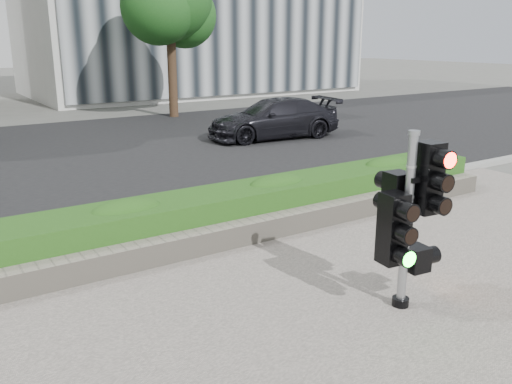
# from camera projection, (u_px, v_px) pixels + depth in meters

# --- Properties ---
(ground) EXTENTS (120.00, 120.00, 0.00)m
(ground) POSITION_uv_depth(u_px,v_px,m) (295.00, 298.00, 6.73)
(ground) COLOR #51514C
(ground) RESTS_ON ground
(road) EXTENTS (60.00, 13.00, 0.02)m
(road) POSITION_uv_depth(u_px,v_px,m) (75.00, 156.00, 14.79)
(road) COLOR black
(road) RESTS_ON ground
(curb) EXTENTS (60.00, 0.25, 0.12)m
(curb) POSITION_uv_depth(u_px,v_px,m) (184.00, 223.00, 9.25)
(curb) COLOR gray
(curb) RESTS_ON ground
(stone_wall) EXTENTS (12.00, 0.32, 0.34)m
(stone_wall) POSITION_uv_depth(u_px,v_px,m) (220.00, 237.00, 8.21)
(stone_wall) COLOR gray
(stone_wall) RESTS_ON sidewalk
(hedge) EXTENTS (12.00, 1.00, 0.68)m
(hedge) POSITION_uv_depth(u_px,v_px,m) (200.00, 215.00, 8.68)
(hedge) COLOR #3A8228
(hedge) RESTS_ON sidewalk
(tree_right) EXTENTS (4.10, 3.58, 6.53)m
(tree_right) POSITION_uv_depth(u_px,v_px,m) (168.00, 1.00, 20.91)
(tree_right) COLOR black
(tree_right) RESTS_ON ground
(traffic_signal) EXTENTS (0.75, 0.57, 2.11)m
(traffic_signal) POSITION_uv_depth(u_px,v_px,m) (408.00, 212.00, 6.20)
(traffic_signal) COLOR black
(traffic_signal) RESTS_ON sidewalk
(car_dark) EXTENTS (4.48, 2.25, 1.25)m
(car_dark) POSITION_uv_depth(u_px,v_px,m) (273.00, 118.00, 17.23)
(car_dark) COLOR black
(car_dark) RESTS_ON road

